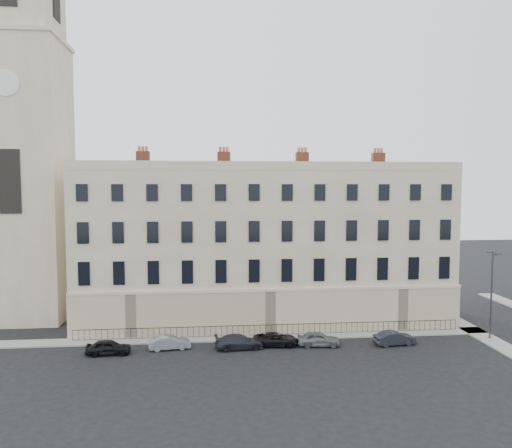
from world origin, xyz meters
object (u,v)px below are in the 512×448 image
at_px(car_a, 108,347).
at_px(streetlamp, 492,291).
at_px(car_b, 170,342).
at_px(car_c, 239,342).
at_px(car_f, 395,338).
at_px(car_e, 318,339).
at_px(car_d, 276,339).

bearing_deg(car_a, streetlamp, -90.20).
distance_m(car_b, car_c, 5.81).
xyz_separation_m(car_f, streetlamp, (8.92, 0.54, 3.80)).
xyz_separation_m(car_b, car_f, (19.10, -0.74, 0.02)).
bearing_deg(car_f, car_e, 80.97).
bearing_deg(car_a, car_f, -91.07).
distance_m(car_b, streetlamp, 28.28).
xyz_separation_m(car_e, streetlamp, (15.50, 0.22, 3.77)).
distance_m(car_b, car_e, 12.53).
bearing_deg(streetlamp, car_e, 157.97).
height_order(car_d, car_e, car_e).
height_order(car_b, car_e, car_e).
bearing_deg(car_d, car_b, 94.10).
xyz_separation_m(car_b, streetlamp, (28.02, -0.20, 3.82)).
bearing_deg(streetlamp, car_f, 160.64).
bearing_deg(car_a, car_d, -87.68).
distance_m(car_b, car_f, 19.11).
distance_m(car_d, streetlamp, 19.44).
distance_m(car_b, car_d, 8.97).
relative_size(car_a, car_c, 0.86).
bearing_deg(car_d, car_e, -93.14).
bearing_deg(car_d, car_f, -90.36).
height_order(car_a, car_e, car_e).
relative_size(car_c, car_d, 1.04).
bearing_deg(car_b, streetlamp, -98.68).
relative_size(car_d, car_f, 1.10).
bearing_deg(car_e, car_f, -86.94).
bearing_deg(car_b, car_d, -98.14).
height_order(car_b, car_f, car_f).
xyz_separation_m(car_c, car_e, (6.73, 0.04, 0.02)).
bearing_deg(car_e, car_b, 93.94).
bearing_deg(streetlamp, car_c, 157.82).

